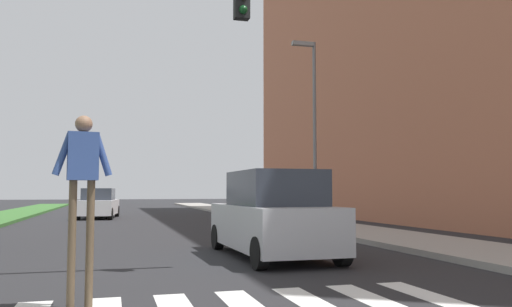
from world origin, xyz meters
TOP-DOWN VIEW (x-y plane):
  - ground_plane at (0.00, 30.00)m, footprint 140.00×140.00m
  - sidewalk_right at (7.61, 28.00)m, footprint 3.00×64.00m
  - street_lamp_right at (7.01, 19.99)m, footprint 1.02×0.24m
  - pedestrian_performer at (-1.20, 7.58)m, footprint 0.75×0.28m
  - suv_crossing at (2.76, 11.96)m, footprint 2.04×4.64m
  - sedan_midblock at (-1.51, 30.64)m, footprint 2.30×4.69m

SIDE VIEW (x-z plane):
  - ground_plane at x=0.00m, z-range 0.00..0.00m
  - sidewalk_right at x=7.61m, z-range 0.00..0.15m
  - sedan_midblock at x=-1.51m, z-range -0.06..1.61m
  - suv_crossing at x=2.76m, z-range -0.05..1.92m
  - pedestrian_performer at x=-1.20m, z-range 0.42..2.91m
  - street_lamp_right at x=7.01m, z-range 0.84..8.34m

